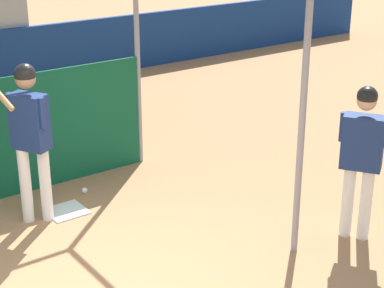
{
  "coord_description": "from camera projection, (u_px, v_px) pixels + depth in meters",
  "views": [
    {
      "loc": [
        -2.09,
        -4.5,
        3.48
      ],
      "look_at": [
        1.71,
        0.7,
        1.02
      ],
      "focal_mm": 60.0,
      "sensor_mm": 36.0,
      "label": 1
    }
  ],
  "objects": [
    {
      "name": "batting_cage",
      "position": [
        7.0,
        116.0,
        7.24
      ],
      "size": [
        4.1,
        3.14,
        2.83
      ],
      "color": "gray",
      "rests_on": "ground"
    },
    {
      "name": "player_batter",
      "position": [
        29.0,
        128.0,
        7.03
      ],
      "size": [
        0.73,
        0.74,
        2.0
      ],
      "rotation": [
        0.0,
        0.0,
        2.07
      ],
      "color": "white",
      "rests_on": "ground"
    },
    {
      "name": "player_waiting",
      "position": [
        363.0,
        149.0,
        6.7
      ],
      "size": [
        0.67,
        0.63,
        2.03
      ],
      "rotation": [
        0.0,
        0.0,
        -1.0
      ],
      "color": "white",
      "rests_on": "ground"
    },
    {
      "name": "home_plate",
      "position": [
        66.0,
        211.0,
        7.63
      ],
      "size": [
        0.44,
        0.44,
        0.02
      ],
      "color": "white",
      "rests_on": "ground"
    },
    {
      "name": "baseball",
      "position": [
        85.0,
        190.0,
        8.1
      ],
      "size": [
        0.07,
        0.07,
        0.07
      ],
      "color": "white",
      "rests_on": "ground"
    }
  ]
}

